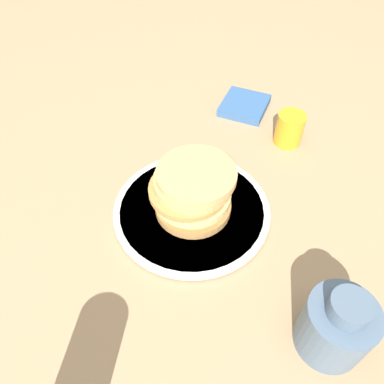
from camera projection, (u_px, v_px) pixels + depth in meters
The scene contains 6 objects.
ground_plane at pixel (207, 214), 0.71m from camera, with size 4.00×4.00×0.00m, color #9E7F5B.
plate at pixel (192, 208), 0.71m from camera, with size 0.30×0.30×0.01m.
pancake_stack at pixel (193, 191), 0.67m from camera, with size 0.15×0.16×0.09m.
juice_glass at pixel (289, 129), 0.82m from camera, with size 0.06×0.06×0.07m.
cream_jug at pixel (336, 326), 0.51m from camera, with size 0.10×0.10×0.12m.
napkin at pixel (244, 105), 0.92m from camera, with size 0.14×0.13×0.02m.
Camera 1 is at (-0.44, -0.03, 0.56)m, focal length 35.00 mm.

